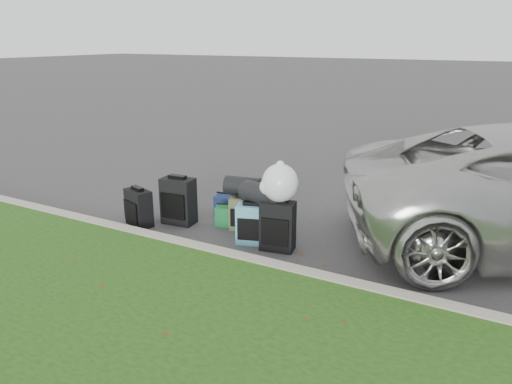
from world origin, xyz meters
The scene contains 12 objects.
ground centered at (0.00, 0.00, 0.00)m, with size 120.00×120.00×0.00m, color #383535.
curb centered at (0.00, -1.00, 0.07)m, with size 120.00×0.18×0.15m, color #9E937F.
suitcase_small_black centered at (-1.66, -0.54, 0.27)m, with size 0.43×0.24×0.54m, color black.
suitcase_large_black_left centered at (-1.21, -0.18, 0.35)m, with size 0.48×0.29×0.69m, color black.
suitcase_olive centered at (-0.25, 0.06, 0.24)m, with size 0.35×0.22×0.48m, color #434429.
suitcase_teal centered at (0.11, -0.32, 0.27)m, with size 0.38×0.23×0.54m, color teal.
suitcase_large_black_right centered at (0.52, -0.33, 0.33)m, with size 0.44×0.26×0.65m, color black.
tote_green centered at (-0.55, 0.07, 0.15)m, with size 0.26×0.21×0.29m, color #186E32.
tote_navy centered at (-0.82, 0.48, 0.15)m, with size 0.28×0.22×0.30m, color navy.
duffel_left centered at (-0.30, 0.16, 0.62)m, with size 0.28×0.28×0.52m, color black.
duffel_right centered at (0.19, -0.22, 0.69)m, with size 0.29×0.29×0.51m, color black.
trash_bag centered at (0.52, -0.28, 0.89)m, with size 0.48×0.48×0.48m, color white.
Camera 1 is at (3.23, -5.74, 2.67)m, focal length 35.00 mm.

